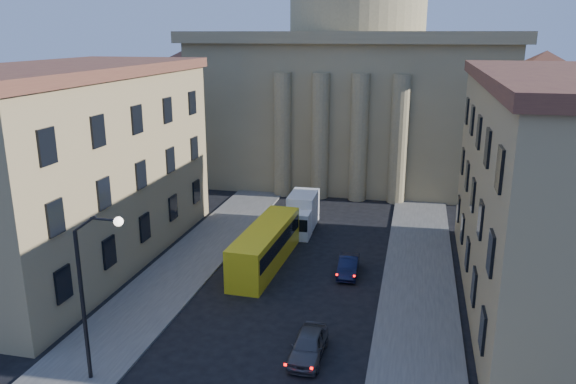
% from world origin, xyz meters
% --- Properties ---
extents(sidewalk_left, '(5.00, 60.00, 0.15)m').
position_xyz_m(sidewalk_left, '(-8.50, 18.00, 0.07)').
color(sidewalk_left, '#52504B').
rests_on(sidewalk_left, ground).
extents(sidewalk_right, '(5.00, 60.00, 0.15)m').
position_xyz_m(sidewalk_right, '(8.50, 18.00, 0.07)').
color(sidewalk_right, '#52504B').
rests_on(sidewalk_right, ground).
extents(church, '(68.02, 28.76, 36.60)m').
position_xyz_m(church, '(0.00, 55.47, 11.88)').
color(church, '#897A54').
rests_on(church, ground).
extents(building_left, '(11.60, 26.60, 14.70)m').
position_xyz_m(building_left, '(-17.00, 22.00, 7.42)').
color(building_left, '#99845A').
rests_on(building_left, ground).
extents(building_right, '(11.60, 26.60, 14.70)m').
position_xyz_m(building_right, '(17.00, 22.00, 7.42)').
color(building_right, '#99845A').
rests_on(building_right, ground).
extents(street_lamp, '(2.62, 0.44, 8.83)m').
position_xyz_m(street_lamp, '(-6.97, 8.00, 5.29)').
color(street_lamp, black).
rests_on(street_lamp, ground).
extents(car_right_far, '(1.72, 4.24, 1.44)m').
position_xyz_m(car_right_far, '(2.77, 12.49, 0.72)').
color(car_right_far, '#46464B').
rests_on(car_right_far, ground).
extents(car_right_distant, '(1.52, 3.98, 1.30)m').
position_xyz_m(car_right_distant, '(3.50, 23.74, 0.65)').
color(car_right_distant, black).
rests_on(car_right_distant, ground).
extents(city_bus, '(2.89, 10.81, 3.02)m').
position_xyz_m(city_bus, '(-2.75, 23.98, 1.62)').
color(city_bus, yellow).
rests_on(city_bus, ground).
extents(box_truck, '(2.37, 5.79, 3.15)m').
position_xyz_m(box_truck, '(-1.73, 32.23, 1.49)').
color(box_truck, silver).
rests_on(box_truck, ground).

